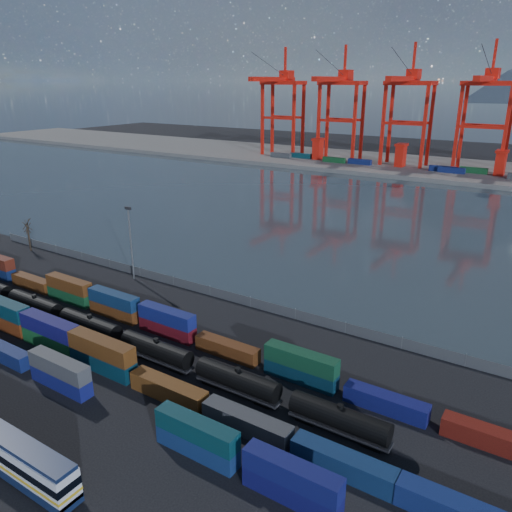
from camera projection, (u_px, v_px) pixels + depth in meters
The scene contains 13 objects.
ground at pixel (149, 373), 75.83m from camera, with size 700.00×700.00×0.00m, color black.
harbor_water at pixel (383, 220), 159.07m from camera, with size 700.00×700.00×0.00m, color #2A353C.
far_quay at pixel (457, 170), 241.99m from camera, with size 700.00×70.00×2.00m, color #514F4C.
container_row_south at pixel (36, 363), 74.56m from camera, with size 138.85×2.25×4.80m.
container_row_mid at pixel (73, 346), 79.44m from camera, with size 141.81×2.51×5.36m.
container_row_north at pixel (150, 319), 88.58m from camera, with size 140.31×2.31×4.93m.
tanker_string at pixel (122, 337), 82.10m from camera, with size 90.99×2.90×4.15m.
waterfront_fence at pixel (250, 302), 97.70m from camera, with size 160.12×0.12×2.20m.
bare_tree at pixel (28, 234), 129.18m from camera, with size 2.28×2.19×8.69m.
yard_light_mast at pixel (131, 239), 108.69m from camera, with size 1.60×0.40×16.60m.
gantry_cranes at pixel (447, 94), 228.89m from camera, with size 197.77×43.73×59.21m.
quay_containers at pixel (426, 168), 235.32m from camera, with size 172.58×10.99×2.60m.
straddle_carriers at pixel (448, 158), 233.07m from camera, with size 140.00×7.00×11.10m.
Camera 1 is at (49.22, -46.34, 41.97)m, focal length 35.00 mm.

